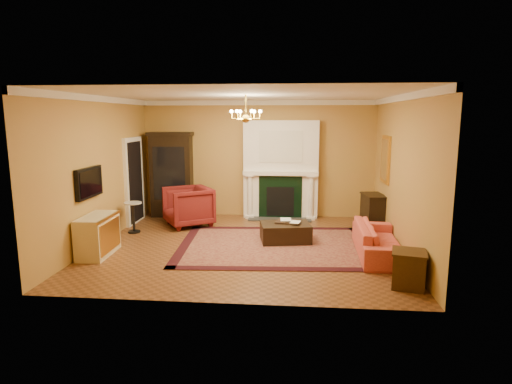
# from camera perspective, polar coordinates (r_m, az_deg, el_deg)

# --- Properties ---
(floor) EXTENTS (6.00, 5.50, 0.02)m
(floor) POSITION_cam_1_polar(r_m,az_deg,el_deg) (8.78, -1.30, -7.22)
(floor) COLOR brown
(floor) RESTS_ON ground
(ceiling) EXTENTS (6.00, 5.50, 0.02)m
(ceiling) POSITION_cam_1_polar(r_m,az_deg,el_deg) (8.40, -1.38, 12.88)
(ceiling) COLOR silver
(ceiling) RESTS_ON wall_back
(wall_back) EXTENTS (6.00, 0.02, 3.00)m
(wall_back) POSITION_cam_1_polar(r_m,az_deg,el_deg) (11.18, 0.28, 4.41)
(wall_back) COLOR #B47E40
(wall_back) RESTS_ON floor
(wall_front) EXTENTS (6.00, 0.02, 3.00)m
(wall_front) POSITION_cam_1_polar(r_m,az_deg,el_deg) (5.76, -4.48, -0.90)
(wall_front) COLOR #B47E40
(wall_front) RESTS_ON floor
(wall_left) EXTENTS (0.02, 5.50, 3.00)m
(wall_left) POSITION_cam_1_polar(r_m,az_deg,el_deg) (9.29, -20.13, 2.67)
(wall_left) COLOR #B47E40
(wall_left) RESTS_ON floor
(wall_right) EXTENTS (0.02, 5.50, 3.00)m
(wall_right) POSITION_cam_1_polar(r_m,az_deg,el_deg) (8.65, 18.91, 2.23)
(wall_right) COLOR #B47E40
(wall_right) RESTS_ON floor
(fireplace) EXTENTS (1.90, 0.70, 2.50)m
(fireplace) POSITION_cam_1_polar(r_m,az_deg,el_deg) (11.00, 3.32, 2.70)
(fireplace) COLOR white
(fireplace) RESTS_ON wall_back
(crown_molding) EXTENTS (6.00, 5.50, 0.12)m
(crown_molding) POSITION_cam_1_polar(r_m,az_deg,el_deg) (9.34, -0.69, 12.16)
(crown_molding) COLOR white
(crown_molding) RESTS_ON ceiling
(doorway) EXTENTS (0.08, 1.05, 2.10)m
(doorway) POSITION_cam_1_polar(r_m,az_deg,el_deg) (10.88, -15.93, 1.46)
(doorway) COLOR white
(doorway) RESTS_ON wall_left
(tv_panel) EXTENTS (0.09, 0.95, 0.58)m
(tv_panel) POSITION_cam_1_polar(r_m,az_deg,el_deg) (8.75, -21.36, 1.18)
(tv_panel) COLOR black
(tv_panel) RESTS_ON wall_left
(gilt_mirror) EXTENTS (0.06, 0.76, 1.05)m
(gilt_mirror) POSITION_cam_1_polar(r_m,az_deg,el_deg) (9.98, 16.86, 4.18)
(gilt_mirror) COLOR gold
(gilt_mirror) RESTS_ON wall_right
(chandelier) EXTENTS (0.63, 0.55, 0.53)m
(chandelier) POSITION_cam_1_polar(r_m,az_deg,el_deg) (8.39, -1.37, 10.14)
(chandelier) COLOR gold
(chandelier) RESTS_ON ceiling
(oriental_rug) EXTENTS (4.06, 3.15, 0.02)m
(oriental_rug) POSITION_cam_1_polar(r_m,az_deg,el_deg) (8.75, 2.60, -7.15)
(oriental_rug) COLOR #4A0F13
(oriental_rug) RESTS_ON floor
(china_cabinet) EXTENTS (1.08, 0.54, 2.11)m
(china_cabinet) POSITION_cam_1_polar(r_m,az_deg,el_deg) (11.39, -11.16, 2.06)
(china_cabinet) COLOR black
(china_cabinet) RESTS_ON floor
(wingback_armchair) EXTENTS (1.34, 1.36, 1.04)m
(wingback_armchair) POSITION_cam_1_polar(r_m,az_deg,el_deg) (10.35, -9.04, -1.66)
(wingback_armchair) COLOR maroon
(wingback_armchair) RESTS_ON floor
(pedestal_table) EXTENTS (0.39, 0.39, 0.70)m
(pedestal_table) POSITION_cam_1_polar(r_m,az_deg,el_deg) (10.02, -16.03, -2.97)
(pedestal_table) COLOR black
(pedestal_table) RESTS_ON floor
(commode) EXTENTS (0.51, 1.03, 0.76)m
(commode) POSITION_cam_1_polar(r_m,az_deg,el_deg) (8.64, -20.36, -5.44)
(commode) COLOR beige
(commode) RESTS_ON floor
(coral_sofa) EXTENTS (0.65, 2.03, 0.79)m
(coral_sofa) POSITION_cam_1_polar(r_m,az_deg,el_deg) (8.40, 16.10, -5.54)
(coral_sofa) COLOR #D75944
(coral_sofa) RESTS_ON floor
(end_table) EXTENTS (0.56, 0.56, 0.54)m
(end_table) POSITION_cam_1_polar(r_m,az_deg,el_deg) (7.05, 19.66, -9.78)
(end_table) COLOR #35210E
(end_table) RESTS_ON floor
(console_table) EXTENTS (0.50, 0.77, 0.80)m
(console_table) POSITION_cam_1_polar(r_m,az_deg,el_deg) (10.26, 15.34, -2.68)
(console_table) COLOR black
(console_table) RESTS_ON floor
(leather_ottoman) EXTENTS (1.12, 0.89, 0.38)m
(leather_ottoman) POSITION_cam_1_polar(r_m,az_deg,el_deg) (9.01, 3.92, -5.37)
(leather_ottoman) COLOR black
(leather_ottoman) RESTS_ON oriental_rug
(ottoman_tray) EXTENTS (0.55, 0.46, 0.03)m
(ottoman_tray) POSITION_cam_1_polar(r_m,az_deg,el_deg) (9.04, 4.27, -3.98)
(ottoman_tray) COLOR black
(ottoman_tray) RESTS_ON leather_ottoman
(book_a) EXTENTS (0.23, 0.05, 0.30)m
(book_a) POSITION_cam_1_polar(r_m,az_deg,el_deg) (9.04, 3.28, -2.88)
(book_a) COLOR gray
(book_a) RESTS_ON ottoman_tray
(book_b) EXTENTS (0.20, 0.06, 0.27)m
(book_b) POSITION_cam_1_polar(r_m,az_deg,el_deg) (8.90, 4.66, -3.23)
(book_b) COLOR gray
(book_b) RESTS_ON ottoman_tray
(topiary_left) EXTENTS (0.16, 0.16, 0.43)m
(topiary_left) POSITION_cam_1_polar(r_m,az_deg,el_deg) (10.96, -0.09, 4.13)
(topiary_left) COLOR gray
(topiary_left) RESTS_ON fireplace
(topiary_right) EXTENTS (0.15, 0.15, 0.40)m
(topiary_right) POSITION_cam_1_polar(r_m,az_deg,el_deg) (10.92, 7.09, 3.95)
(topiary_right) COLOR gray
(topiary_right) RESTS_ON fireplace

